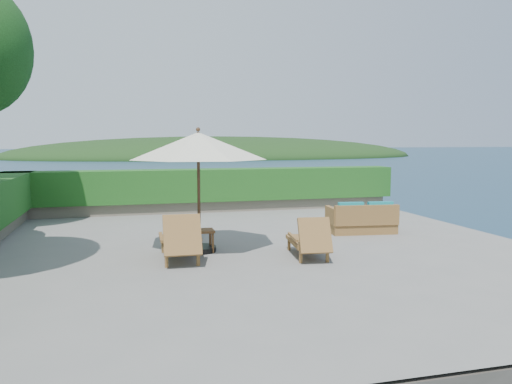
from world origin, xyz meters
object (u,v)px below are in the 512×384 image
object	(u,v)px
patio_umbrella	(198,147)
side_table	(203,234)
lounge_right	(309,240)
wicker_loveseat	(362,220)
lounge_left	(180,240)

from	to	relation	value
patio_umbrella	side_table	size ratio (longest dim) A/B	7.59
patio_umbrella	lounge_right	distance (m)	2.87
side_table	wicker_loveseat	size ratio (longest dim) A/B	0.27
lounge_right	side_table	distance (m)	2.16
lounge_right	wicker_loveseat	world-z (taller)	lounge_right
patio_umbrella	wicker_loveseat	size ratio (longest dim) A/B	2.05
patio_umbrella	wicker_loveseat	distance (m)	4.65
patio_umbrella	wicker_loveseat	xyz separation A→B (m)	(4.16, 1.03, -1.83)
lounge_left	wicker_loveseat	distance (m)	4.93
lounge_left	lounge_right	bearing A→B (deg)	-7.56
lounge_left	wicker_loveseat	xyz separation A→B (m)	(4.62, 1.71, -0.09)
lounge_right	lounge_left	bearing A→B (deg)	178.11
wicker_loveseat	patio_umbrella	bearing A→B (deg)	-159.58
side_table	wicker_loveseat	bearing A→B (deg)	14.92
patio_umbrella	wicker_loveseat	world-z (taller)	patio_umbrella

